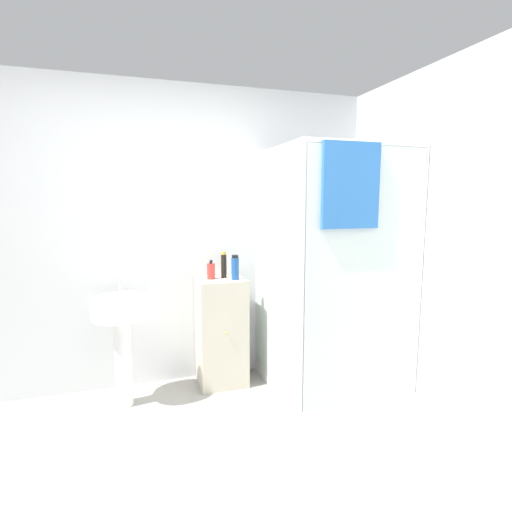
# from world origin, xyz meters

# --- Properties ---
(wall_back) EXTENTS (6.40, 0.06, 2.50)m
(wall_back) POSITION_xyz_m (0.00, 1.70, 1.25)
(wall_back) COLOR silver
(wall_back) RESTS_ON ground_plane
(shower_enclosure) EXTENTS (0.99, 1.02, 1.96)m
(shower_enclosure) POSITION_xyz_m (1.10, 1.09, 0.51)
(shower_enclosure) COLOR white
(shower_enclosure) RESTS_ON ground_plane
(vanity_cabinet) EXTENTS (0.39, 0.37, 0.91)m
(vanity_cabinet) POSITION_xyz_m (0.32, 1.49, 0.46)
(vanity_cabinet) COLOR beige
(vanity_cabinet) RESTS_ON ground_plane
(sink) EXTENTS (0.42, 0.42, 0.98)m
(sink) POSITION_xyz_m (-0.47, 1.35, 0.65)
(sink) COLOR white
(sink) RESTS_ON ground_plane
(soap_dispenser) EXTENTS (0.07, 0.07, 0.16)m
(soap_dispenser) POSITION_xyz_m (0.24, 1.50, 0.98)
(soap_dispenser) COLOR red
(soap_dispenser) RESTS_ON vanity_cabinet
(shampoo_bottle_tall_black) EXTENTS (0.05, 0.05, 0.22)m
(shampoo_bottle_tall_black) POSITION_xyz_m (0.36, 1.53, 1.02)
(shampoo_bottle_tall_black) COLOR black
(shampoo_bottle_tall_black) RESTS_ON vanity_cabinet
(shampoo_bottle_blue) EXTENTS (0.06, 0.06, 0.20)m
(shampoo_bottle_blue) POSITION_xyz_m (0.43, 1.42, 1.01)
(shampoo_bottle_blue) COLOR #1E4C93
(shampoo_bottle_blue) RESTS_ON vanity_cabinet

